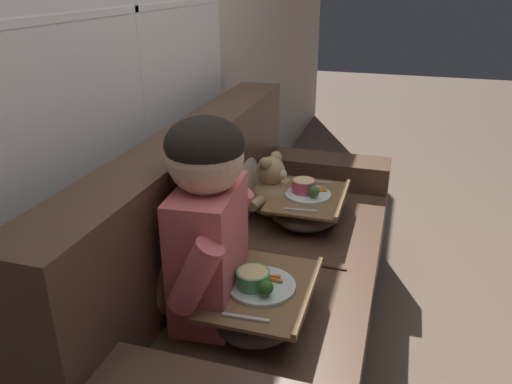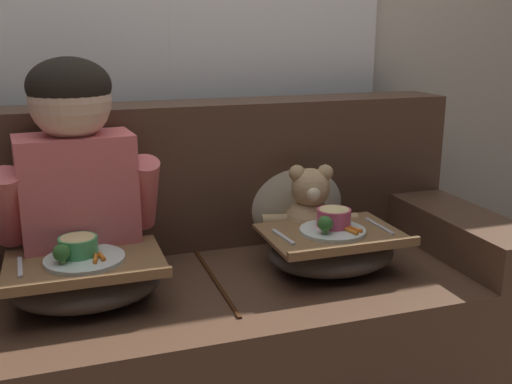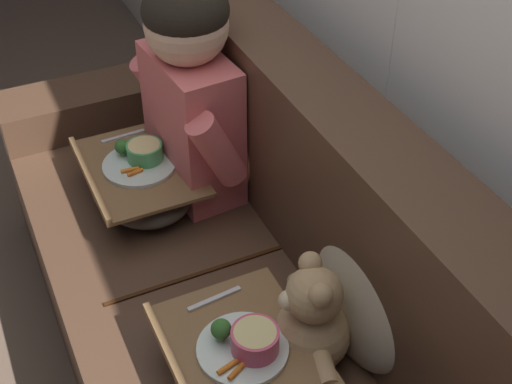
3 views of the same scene
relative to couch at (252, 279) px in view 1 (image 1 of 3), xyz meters
The scene contains 9 objects.
ground_plane 0.35m from the couch, 90.00° to the right, with size 14.00×14.00×0.00m, color brown.
wall_back_with_window 1.08m from the couch, 90.00° to the left, with size 8.00×0.08×2.60m.
couch is the anchor object (origin of this frame).
throw_pillow_behind_child 0.51m from the couch, 155.50° to the left, with size 0.38×0.18×0.40m.
throw_pillow_behind_teddy 0.51m from the couch, 24.50° to the left, with size 0.40×0.19×0.42m.
child_figure 0.62m from the couch, behind, with size 0.49×0.25×0.68m.
teddy_bear 0.46m from the couch, ahead, with size 0.34×0.24×0.31m.
lap_tray_child 0.45m from the couch, 158.56° to the right, with size 0.44×0.33×0.20m.
lap_tray_teddy 0.45m from the couch, 21.46° to the right, with size 0.44×0.33×0.20m.
Camera 1 is at (-1.70, -0.46, 1.52)m, focal length 35.00 mm.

